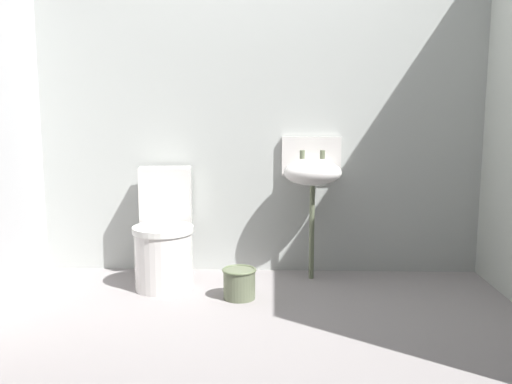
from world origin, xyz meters
The scene contains 5 objects.
ground_plane centered at (0.00, 0.00, -0.04)m, with size 3.57×2.42×0.08m, color gray.
wall_back centered at (0.00, 1.06, 1.15)m, with size 3.57×0.10×2.31m, color #B2B6B1.
toilet_near_wall centered at (-0.63, 0.66, 0.32)m, with size 0.45×0.63×0.78m.
sink centered at (0.37, 0.84, 0.75)m, with size 0.42×0.34×0.99m.
bucket centered at (-0.11, 0.38, 0.10)m, with size 0.22×0.22×0.19m.
Camera 1 is at (0.11, -2.98, 1.19)m, focal length 38.99 mm.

